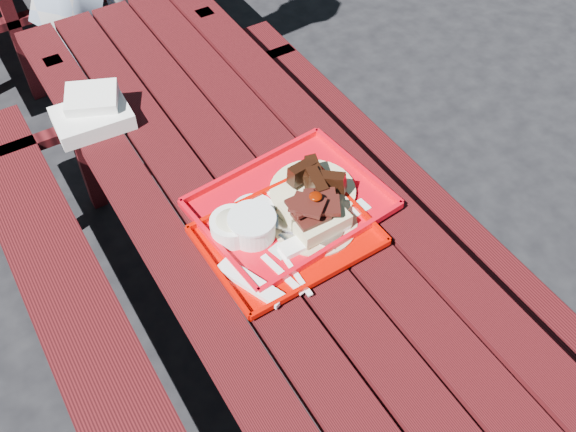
# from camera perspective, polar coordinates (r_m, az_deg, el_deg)

# --- Properties ---
(ground) EXTENTS (60.00, 60.00, 0.00)m
(ground) POSITION_cam_1_polar(r_m,az_deg,el_deg) (2.44, -1.86, -10.39)
(ground) COLOR black
(ground) RESTS_ON ground
(picnic_table_near) EXTENTS (1.41, 2.40, 0.75)m
(picnic_table_near) POSITION_cam_1_polar(r_m,az_deg,el_deg) (1.98, -2.26, -2.12)
(picnic_table_near) COLOR #460D10
(picnic_table_near) RESTS_ON ground
(near_tray) EXTENTS (0.45, 0.38, 0.14)m
(near_tray) POSITION_cam_1_polar(r_m,az_deg,el_deg) (1.72, -0.45, -0.97)
(near_tray) COLOR #C60900
(near_tray) RESTS_ON picnic_table_near
(far_tray) EXTENTS (0.54, 0.44, 0.08)m
(far_tray) POSITION_cam_1_polar(r_m,az_deg,el_deg) (1.78, 0.19, 0.93)
(far_tray) COLOR red
(far_tray) RESTS_ON picnic_table_near
(white_cloth) EXTENTS (0.24, 0.21, 0.10)m
(white_cloth) POSITION_cam_1_polar(r_m,az_deg,el_deg) (2.14, -17.01, 8.78)
(white_cloth) COLOR white
(white_cloth) RESTS_ON picnic_table_near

